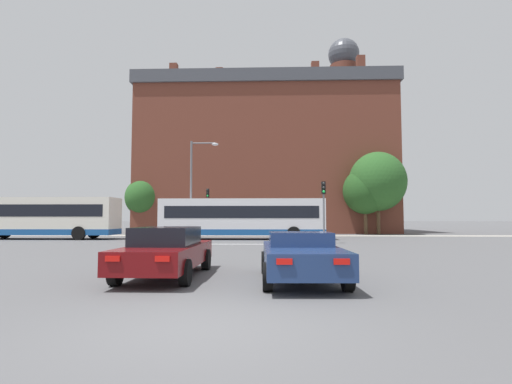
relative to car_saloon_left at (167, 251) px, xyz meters
The scene contains 15 objects.
ground_plane 5.41m from the car_saloon_left, 70.37° to the right, with size 400.00×400.00×0.00m, color #545456.
stop_line_strip 13.88m from the car_saloon_left, 82.53° to the left, with size 7.32×0.30×0.01m, color silver.
far_pavement 25.78m from the car_saloon_left, 85.99° to the left, with size 68.13×2.50×0.01m, color #A09B91.
brick_civic_building 37.70m from the car_saloon_left, 86.11° to the left, with size 28.59×14.22×23.42m.
car_saloon_left is the anchor object (origin of this frame).
car_roadster_right 3.68m from the car_saloon_left, ahead, with size 2.09×4.73×1.25m.
bus_crossing_lead 19.38m from the car_saloon_left, 87.78° to the left, with size 12.36×2.68×3.05m.
bus_crossing_trailing 24.15m from the car_saloon_left, 127.69° to the left, with size 11.67×2.75×3.17m.
traffic_light_near_right 16.03m from the car_saloon_left, 66.70° to the left, with size 0.26×0.31×3.96m.
traffic_light_far_left 25.58m from the car_saloon_left, 96.41° to the left, with size 0.26×0.31×4.31m.
street_lamp_junction 20.03m from the car_saloon_left, 98.39° to the left, with size 2.18×0.36×7.57m.
pedestrian_waiting 25.89m from the car_saloon_left, 76.61° to the left, with size 0.45×0.35×1.85m.
tree_by_building 32.88m from the car_saloon_left, 108.96° to the left, with size 3.81×3.81×5.82m.
tree_kerbside 32.22m from the car_saloon_left, 64.82° to the left, with size 5.61×5.61×8.19m.
tree_distant 31.57m from the car_saloon_left, 66.88° to the left, with size 4.37×4.37×6.59m.
Camera 1 is at (1.04, -5.94, 1.61)m, focal length 28.00 mm.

